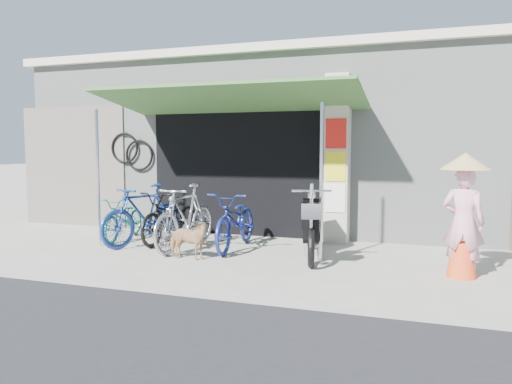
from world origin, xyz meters
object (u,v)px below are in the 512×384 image
(moped, at_px, (311,225))
(bike_black, at_px, (171,216))
(street_dog, at_px, (187,240))
(bike_silver, at_px, (186,217))
(bike_teal, at_px, (124,218))
(nun, at_px, (463,215))
(bike_navy, at_px, (236,220))
(bike_blue, at_px, (144,215))

(moped, bearing_deg, bike_black, 158.65)
(street_dog, bearing_deg, bike_silver, 30.04)
(bike_teal, relative_size, nun, 0.92)
(bike_navy, distance_m, street_dog, 1.10)
(bike_teal, relative_size, bike_blue, 0.85)
(bike_teal, relative_size, street_dog, 2.13)
(bike_black, relative_size, bike_silver, 0.97)
(bike_teal, height_order, street_dog, bike_teal)
(bike_teal, xyz_separation_m, moped, (3.61, -0.33, 0.11))
(bike_blue, bearing_deg, street_dog, -11.10)
(moped, height_order, nun, nun)
(bike_black, height_order, nun, nun)
(bike_teal, height_order, moped, moped)
(bike_blue, relative_size, bike_silver, 0.97)
(moped, relative_size, nun, 1.18)
(street_dog, distance_m, nun, 3.93)
(bike_blue, bearing_deg, bike_silver, 14.29)
(bike_teal, height_order, bike_navy, bike_navy)
(bike_silver, bearing_deg, bike_blue, 177.66)
(bike_silver, xyz_separation_m, bike_navy, (0.79, 0.32, -0.06))
(bike_black, height_order, street_dog, bike_black)
(moped, bearing_deg, bike_navy, 158.55)
(bike_navy, relative_size, nun, 1.13)
(bike_blue, distance_m, moped, 2.96)
(bike_silver, height_order, nun, nun)
(bike_teal, bearing_deg, moped, -13.60)
(bike_blue, height_order, moped, moped)
(bike_teal, xyz_separation_m, nun, (5.78, -0.92, 0.42))
(bike_teal, xyz_separation_m, bike_black, (0.96, 0.04, 0.07))
(bike_teal, distance_m, nun, 5.87)
(bike_blue, bearing_deg, bike_teal, 172.27)
(bike_teal, bearing_deg, street_dog, -39.67)
(bike_blue, relative_size, moped, 0.92)
(bike_teal, bearing_deg, bike_navy, -11.97)
(bike_teal, bearing_deg, bike_silver, -25.64)
(bike_black, bearing_deg, bike_navy, -3.90)
(nun, bearing_deg, bike_silver, 1.66)
(bike_black, distance_m, nun, 4.92)
(bike_black, bearing_deg, bike_silver, -39.04)
(street_dog, xyz_separation_m, moped, (1.73, 0.81, 0.21))
(bike_blue, xyz_separation_m, moped, (2.96, 0.03, -0.03))
(bike_blue, xyz_separation_m, nun, (5.12, -0.56, 0.29))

